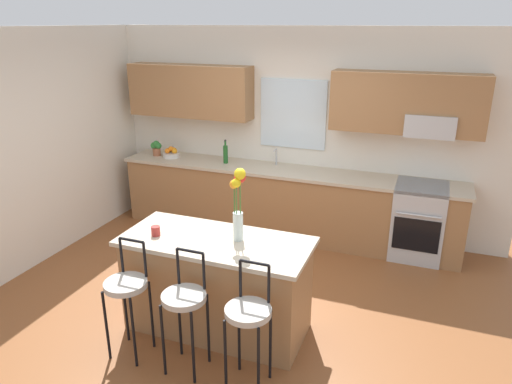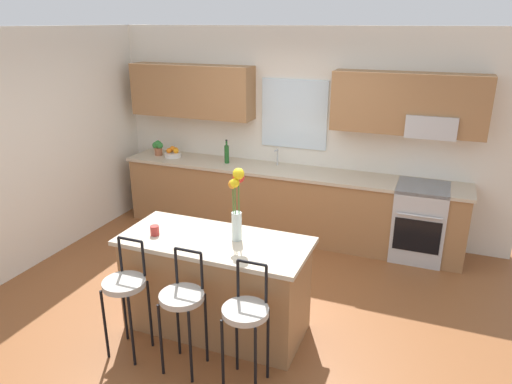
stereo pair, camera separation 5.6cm
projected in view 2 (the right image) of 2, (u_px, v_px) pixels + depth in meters
ground_plane at (234, 297)px, 5.00m from camera, size 14.00×14.00×0.00m
wall_left at (49, 144)px, 5.69m from camera, size 0.12×4.60×2.70m
back_wall_assembly at (296, 121)px, 6.21m from camera, size 5.60×0.50×2.70m
counter_run at (285, 202)px, 6.33m from camera, size 4.56×0.64×0.92m
sink_faucet at (277, 155)px, 6.32m from camera, size 0.02×0.13×0.23m
oven_range at (419, 222)px, 5.72m from camera, size 0.60×0.64×0.92m
kitchen_island at (216, 284)px, 4.36m from camera, size 1.71×0.77×0.92m
bar_stool_near at (125, 288)px, 3.97m from camera, size 0.36×0.36×1.04m
bar_stool_middle at (182, 302)px, 3.78m from camera, size 0.36×0.36×1.04m
bar_stool_far at (246, 316)px, 3.59m from camera, size 0.36×0.36×1.04m
flower_vase at (237, 198)px, 4.07m from camera, size 0.15×0.16×0.67m
mug_ceramic at (155, 230)px, 4.28m from camera, size 0.08×0.08×0.09m
fruit_bowl_oranges at (173, 153)px, 6.75m from camera, size 0.24×0.24×0.16m
bottle_olive_oil at (227, 154)px, 6.43m from camera, size 0.06×0.06×0.32m
potted_plant_small at (158, 147)px, 6.81m from camera, size 0.18×0.12×0.22m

